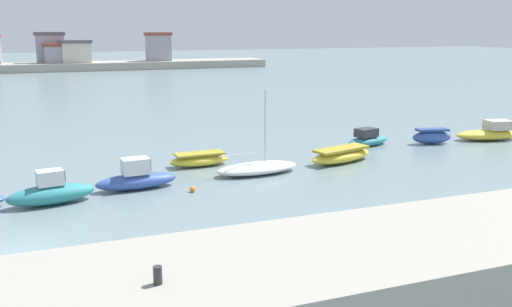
{
  "coord_description": "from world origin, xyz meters",
  "views": [
    {
      "loc": [
        1.7,
        -23.23,
        9.24
      ],
      "look_at": [
        14.45,
        10.32,
        1.01
      ],
      "focal_mm": 38.74,
      "sensor_mm": 36.0,
      "label": 1
    }
  ],
  "objects_px": {
    "moored_boat_7": "(368,139)",
    "moored_boat_8": "(432,137)",
    "moored_boat_2": "(51,192)",
    "moored_boat_9": "(490,133)",
    "moored_boat_6": "(341,155)",
    "moored_boat_3": "(136,178)",
    "moored_boat_5": "(257,168)",
    "mooring_bollard": "(158,275)",
    "moored_boat_4": "(199,160)",
    "mooring_buoy_1": "(193,189)"
  },
  "relations": [
    {
      "from": "moored_boat_8",
      "to": "moored_boat_9",
      "type": "distance_m",
      "value": 5.6
    },
    {
      "from": "mooring_bollard",
      "to": "moored_boat_2",
      "type": "relative_size",
      "value": 0.1
    },
    {
      "from": "moored_boat_2",
      "to": "moored_boat_8",
      "type": "relative_size",
      "value": 1.39
    },
    {
      "from": "moored_boat_4",
      "to": "moored_boat_7",
      "type": "relative_size",
      "value": 0.96
    },
    {
      "from": "moored_boat_2",
      "to": "moored_boat_8",
      "type": "bearing_deg",
      "value": 1.82
    },
    {
      "from": "moored_boat_5",
      "to": "moored_boat_9",
      "type": "relative_size",
      "value": 0.97
    },
    {
      "from": "moored_boat_7",
      "to": "mooring_buoy_1",
      "type": "distance_m",
      "value": 17.89
    },
    {
      "from": "mooring_bollard",
      "to": "moored_boat_7",
      "type": "height_order",
      "value": "mooring_bollard"
    },
    {
      "from": "moored_boat_2",
      "to": "moored_boat_3",
      "type": "bearing_deg",
      "value": 5.71
    },
    {
      "from": "moored_boat_6",
      "to": "moored_boat_2",
      "type": "bearing_deg",
      "value": 172.51
    },
    {
      "from": "moored_boat_3",
      "to": "moored_boat_9",
      "type": "xyz_separation_m",
      "value": [
        29.97,
        4.04,
        -0.04
      ]
    },
    {
      "from": "mooring_bollard",
      "to": "moored_boat_2",
      "type": "height_order",
      "value": "mooring_bollard"
    },
    {
      "from": "moored_boat_3",
      "to": "moored_boat_4",
      "type": "relative_size",
      "value": 1.16
    },
    {
      "from": "moored_boat_7",
      "to": "moored_boat_8",
      "type": "xyz_separation_m",
      "value": [
        5.24,
        -1.23,
        0.06
      ]
    },
    {
      "from": "mooring_bollard",
      "to": "moored_boat_5",
      "type": "relative_size",
      "value": 0.09
    },
    {
      "from": "moored_boat_4",
      "to": "moored_boat_8",
      "type": "distance_m",
      "value": 19.52
    },
    {
      "from": "moored_boat_4",
      "to": "moored_boat_5",
      "type": "distance_m",
      "value": 4.44
    },
    {
      "from": "moored_boat_6",
      "to": "mooring_bollard",
      "type": "bearing_deg",
      "value": -145.84
    },
    {
      "from": "mooring_bollard",
      "to": "moored_boat_5",
      "type": "height_order",
      "value": "moored_boat_5"
    },
    {
      "from": "moored_boat_7",
      "to": "mooring_bollard",
      "type": "bearing_deg",
      "value": -146.13
    },
    {
      "from": "moored_boat_5",
      "to": "moored_boat_6",
      "type": "height_order",
      "value": "moored_boat_5"
    },
    {
      "from": "moored_boat_2",
      "to": "mooring_buoy_1",
      "type": "height_order",
      "value": "moored_boat_2"
    },
    {
      "from": "moored_boat_8",
      "to": "mooring_buoy_1",
      "type": "bearing_deg",
      "value": -150.38
    },
    {
      "from": "moored_boat_7",
      "to": "moored_boat_9",
      "type": "distance_m",
      "value": 10.94
    },
    {
      "from": "moored_boat_7",
      "to": "mooring_buoy_1",
      "type": "bearing_deg",
      "value": -169.61
    },
    {
      "from": "mooring_bollard",
      "to": "moored_boat_3",
      "type": "height_order",
      "value": "mooring_bollard"
    },
    {
      "from": "moored_boat_7",
      "to": "moored_boat_2",
      "type": "bearing_deg",
      "value": -178.05
    },
    {
      "from": "mooring_bollard",
      "to": "moored_boat_6",
      "type": "distance_m",
      "value": 25.71
    },
    {
      "from": "moored_boat_2",
      "to": "moored_boat_3",
      "type": "distance_m",
      "value": 4.86
    },
    {
      "from": "moored_boat_5",
      "to": "moored_boat_7",
      "type": "bearing_deg",
      "value": 20.38
    },
    {
      "from": "mooring_bollard",
      "to": "moored_boat_6",
      "type": "relative_size",
      "value": 0.09
    },
    {
      "from": "moored_boat_6",
      "to": "mooring_buoy_1",
      "type": "height_order",
      "value": "moored_boat_6"
    },
    {
      "from": "moored_boat_8",
      "to": "moored_boat_9",
      "type": "relative_size",
      "value": 0.58
    },
    {
      "from": "moored_boat_5",
      "to": "moored_boat_7",
      "type": "height_order",
      "value": "moored_boat_5"
    },
    {
      "from": "moored_boat_7",
      "to": "moored_boat_8",
      "type": "relative_size",
      "value": 1.28
    },
    {
      "from": "moored_boat_2",
      "to": "moored_boat_9",
      "type": "xyz_separation_m",
      "value": [
        34.67,
        5.29,
        -0.04
      ]
    },
    {
      "from": "moored_boat_4",
      "to": "moored_boat_8",
      "type": "bearing_deg",
      "value": -0.51
    },
    {
      "from": "moored_boat_6",
      "to": "moored_boat_8",
      "type": "xyz_separation_m",
      "value": [
        10.01,
        2.97,
        0.1
      ]
    },
    {
      "from": "moored_boat_3",
      "to": "moored_boat_5",
      "type": "distance_m",
      "value": 7.86
    },
    {
      "from": "moored_boat_3",
      "to": "moored_boat_4",
      "type": "height_order",
      "value": "moored_boat_3"
    },
    {
      "from": "moored_boat_3",
      "to": "moored_boat_9",
      "type": "bearing_deg",
      "value": 3.71
    },
    {
      "from": "mooring_bollard",
      "to": "mooring_buoy_1",
      "type": "height_order",
      "value": "mooring_bollard"
    },
    {
      "from": "moored_boat_5",
      "to": "moored_boat_6",
      "type": "bearing_deg",
      "value": 3.43
    },
    {
      "from": "moored_boat_4",
      "to": "moored_boat_7",
      "type": "distance_m",
      "value": 14.38
    },
    {
      "from": "moored_boat_9",
      "to": "mooring_buoy_1",
      "type": "height_order",
      "value": "moored_boat_9"
    },
    {
      "from": "moored_boat_5",
      "to": "mooring_buoy_1",
      "type": "relative_size",
      "value": 17.17
    },
    {
      "from": "moored_boat_4",
      "to": "mooring_buoy_1",
      "type": "distance_m",
      "value": 6.13
    },
    {
      "from": "moored_boat_9",
      "to": "moored_boat_8",
      "type": "bearing_deg",
      "value": -172.33
    },
    {
      "from": "moored_boat_2",
      "to": "moored_boat_8",
      "type": "xyz_separation_m",
      "value": [
        29.08,
        5.68,
        -0.05
      ]
    },
    {
      "from": "moored_boat_6",
      "to": "moored_boat_3",
      "type": "bearing_deg",
      "value": 170.21
    }
  ]
}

